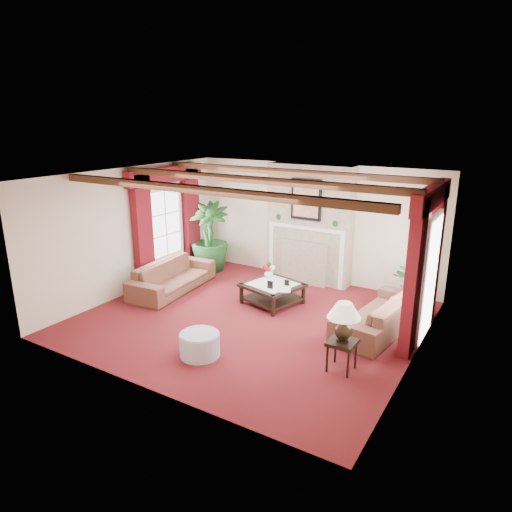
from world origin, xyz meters
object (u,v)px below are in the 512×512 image
Objects in this scene: side_table at (342,355)px; sofa_left at (172,272)px; sofa_right at (380,308)px; coffee_table at (272,294)px; potted_palm at (210,251)px; ottoman at (200,345)px.

sofa_left is at bearing 164.26° from side_table.
coffee_table is at bearing -84.26° from sofa_right.
coffee_table is 2.77m from side_table.
sofa_right reaches higher than coffee_table.
potted_palm reaches higher than ottoman.
ottoman is (2.47, -3.58, -0.29)m from potted_palm.
sofa_right is at bearing -14.22° from potted_palm.
sofa_left is 3.52× the size of ottoman.
sofa_right is 1.17× the size of potted_palm.
potted_palm is 4.36m from ottoman.
coffee_table is (2.25, 0.48, -0.22)m from sofa_left.
side_table is (4.42, -1.24, -0.19)m from sofa_left.
potted_palm is (-4.65, 1.18, 0.04)m from sofa_right.
potted_palm is 5.38m from side_table.
sofa_left is 4.59m from side_table.
coffee_table is at bearing -83.42° from sofa_left.
sofa_right is 4.74× the size of side_table.
sofa_left reaches higher than sofa_right.
sofa_left is 1.17× the size of potted_palm.
potted_palm is at bearing 124.62° from ottoman.
sofa_left reaches higher than coffee_table.
potted_palm reaches higher than sofa_right.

